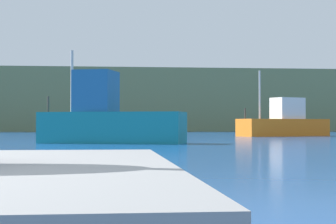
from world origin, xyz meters
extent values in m
cube|color=#6B7A51|center=(0.00, 65.43, 3.50)|extent=(140.00, 10.47, 7.01)
cube|color=orange|center=(13.37, 35.88, 0.58)|extent=(6.80, 4.16, 1.16)
cube|color=silver|center=(13.69, 36.01, 1.88)|extent=(2.37, 2.00, 1.44)
cylinder|color=#B2B2B2|center=(11.53, 35.14, 2.76)|extent=(0.12, 0.12, 3.20)
cylinder|color=#3F382D|center=(10.43, 34.70, 1.51)|extent=(0.10, 0.10, 0.70)
cube|color=teal|center=(1.77, 22.31, 0.66)|extent=(6.37, 3.69, 1.32)
cube|color=#1E6099|center=(1.07, 22.54, 2.20)|extent=(2.03, 2.10, 1.76)
cylinder|color=#B2B2B2|center=(0.03, 22.88, 2.66)|extent=(0.12, 0.12, 2.67)
cylinder|color=#3F382D|center=(-1.01, 23.22, 1.67)|extent=(0.10, 0.10, 0.70)
camera|label=1|loc=(1.63, -2.34, 0.81)|focal=62.06mm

